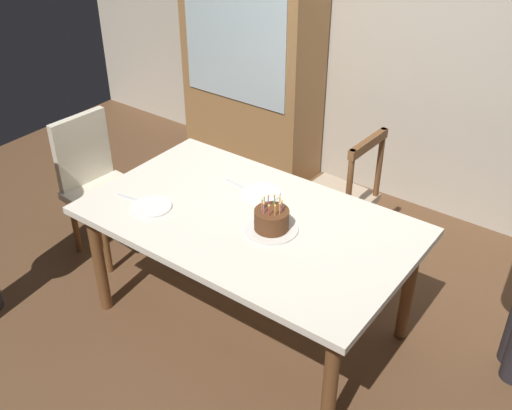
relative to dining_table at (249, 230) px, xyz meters
The scene contains 11 objects.
ground 0.66m from the dining_table, ahead, with size 6.40×6.40×0.00m, color brown.
back_wall 1.96m from the dining_table, 90.00° to the left, with size 6.40×0.10×2.60m, color beige.
dining_table is the anchor object (origin of this frame).
birthday_cake 0.21m from the dining_table, ahead, with size 0.28×0.28×0.19m.
plate_near_celebrant 0.55m from the dining_table, 154.09° to the right, with size 0.22×0.22×0.01m, color white.
plate_far_side 0.27m from the dining_table, 110.52° to the left, with size 0.22×0.22×0.01m, color white.
fork_near_celebrant 0.69m from the dining_table, 159.50° to the right, with size 0.18×0.02×0.01m, color silver.
fork_far_side 0.35m from the dining_table, 137.27° to the left, with size 0.18×0.02×0.01m, color silver.
chair_spindle_back 0.87m from the dining_table, 83.88° to the left, with size 0.46×0.46×0.95m.
chair_upholstered 1.28m from the dining_table, behind, with size 0.47×0.47×0.95m.
china_cabinet 1.95m from the dining_table, 126.14° to the left, with size 1.10×0.45×1.90m.
Camera 1 is at (1.61, -2.12, 2.55)m, focal length 42.31 mm.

